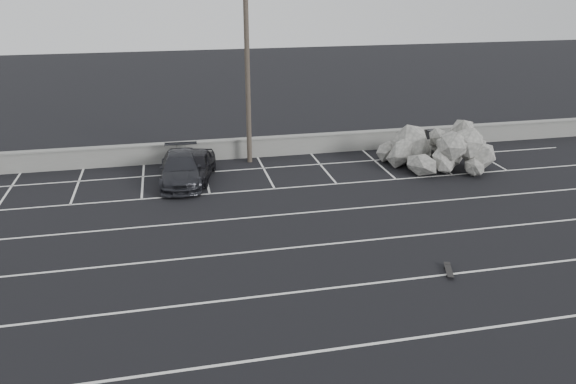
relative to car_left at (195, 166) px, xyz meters
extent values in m
plane|color=black|center=(2.47, -11.18, -0.67)|extent=(120.00, 120.00, 0.00)
cube|color=gray|center=(2.47, 2.82, -0.17)|extent=(50.00, 0.35, 1.00)
cube|color=gray|center=(2.47, 2.82, 0.35)|extent=(50.00, 0.45, 0.08)
cube|color=silver|center=(2.47, -14.18, -0.66)|extent=(36.00, 0.10, 0.01)
cube|color=silver|center=(2.47, -11.18, -0.66)|extent=(36.00, 0.10, 0.01)
cube|color=silver|center=(2.47, -8.18, -0.66)|extent=(36.00, 0.10, 0.01)
cube|color=silver|center=(2.47, -5.18, -0.66)|extent=(36.00, 0.10, 0.01)
cube|color=silver|center=(2.47, -2.18, -0.66)|extent=(36.00, 0.10, 0.01)
cube|color=silver|center=(2.47, 0.82, -0.66)|extent=(36.00, 0.10, 0.01)
cube|color=silver|center=(-8.53, 0.32, -0.66)|extent=(0.10, 5.00, 0.01)
cube|color=silver|center=(-5.53, 0.32, -0.66)|extent=(0.10, 5.00, 0.01)
cube|color=silver|center=(-2.53, 0.32, -0.66)|extent=(0.10, 5.00, 0.01)
cube|color=silver|center=(0.47, 0.32, -0.66)|extent=(0.10, 5.00, 0.01)
cube|color=silver|center=(3.47, 0.32, -0.66)|extent=(0.10, 5.00, 0.01)
cube|color=silver|center=(6.47, 0.32, -0.66)|extent=(0.10, 5.00, 0.01)
cube|color=silver|center=(9.47, 0.32, -0.66)|extent=(0.10, 5.00, 0.01)
cube|color=silver|center=(12.47, 0.32, -0.66)|extent=(0.10, 5.00, 0.01)
cube|color=silver|center=(15.47, 0.32, -0.66)|extent=(0.10, 5.00, 0.01)
imported|color=black|center=(0.00, 0.00, 0.00)|extent=(2.49, 4.18, 1.33)
imported|color=#212227|center=(-0.70, -0.34, 0.02)|extent=(2.16, 4.80, 1.37)
cylinder|color=#4C4238|center=(2.95, 2.02, 4.12)|extent=(0.26, 0.26, 9.56)
cylinder|color=#242426|center=(13.48, 2.42, -0.18)|extent=(0.79, 0.79, 0.98)
cylinder|color=#242426|center=(13.48, 2.42, 0.34)|extent=(0.88, 0.88, 0.05)
cube|color=black|center=(7.66, -11.07, -0.57)|extent=(0.49, 0.86, 0.02)
cube|color=#242426|center=(7.75, -10.80, -0.61)|extent=(0.18, 0.11, 0.04)
cube|color=#242426|center=(7.57, -11.33, -0.61)|extent=(0.18, 0.11, 0.04)
cylinder|color=black|center=(7.66, -10.77, -0.64)|extent=(0.05, 0.07, 0.06)
cylinder|color=black|center=(7.85, -10.84, -0.64)|extent=(0.05, 0.07, 0.06)
cylinder|color=black|center=(7.47, -11.30, -0.64)|extent=(0.05, 0.07, 0.06)
cylinder|color=black|center=(7.66, -11.36, -0.64)|extent=(0.05, 0.07, 0.06)
camera|label=1|loc=(-1.09, -25.99, 8.69)|focal=35.00mm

